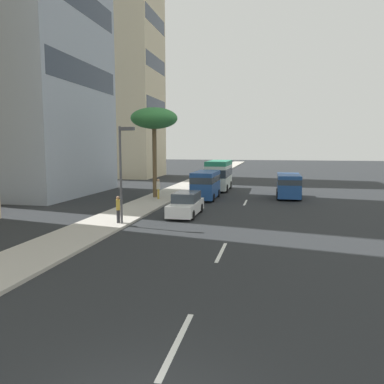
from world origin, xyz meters
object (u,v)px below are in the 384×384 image
at_px(minibus_second, 219,174).
at_px(van_third, 206,183).
at_px(van_lead, 289,184).
at_px(pedestrian_mid_block, 118,208).
at_px(palm_tree, 154,119).
at_px(pedestrian_near_lamp, 158,188).
at_px(car_fourth, 186,205).
at_px(street_lamp, 122,163).

xyz_separation_m(minibus_second, van_third, (-7.25, 0.19, -0.32)).
distance_m(van_lead, minibus_second, 8.81).
relative_size(pedestrian_mid_block, palm_tree, 0.20).
bearing_deg(minibus_second, pedestrian_near_lamp, -24.83).
bearing_deg(pedestrian_near_lamp, pedestrian_mid_block, 75.17).
distance_m(pedestrian_near_lamp, palm_tree, 6.18).
relative_size(van_lead, van_third, 0.94).
bearing_deg(car_fourth, street_lamp, -34.27).
xyz_separation_m(van_lead, pedestrian_mid_block, (-14.67, 10.67, -0.23)).
xyz_separation_m(van_lead, street_lamp, (-14.85, 10.25, 2.54)).
height_order(minibus_second, pedestrian_mid_block, minibus_second).
distance_m(van_lead, pedestrian_mid_block, 18.14).
bearing_deg(car_fourth, van_third, -179.50).
height_order(van_lead, street_lamp, street_lamp).
distance_m(pedestrian_near_lamp, street_lamp, 11.22).
height_order(pedestrian_mid_block, street_lamp, street_lamp).
relative_size(minibus_second, car_fourth, 1.32).
bearing_deg(van_third, palm_tree, -80.93).
height_order(van_lead, pedestrian_mid_block, van_lead).
relative_size(pedestrian_near_lamp, palm_tree, 0.22).
distance_m(car_fourth, pedestrian_near_lamp, 7.74).
height_order(van_lead, car_fourth, van_lead).
bearing_deg(pedestrian_mid_block, street_lamp, -134.03).
bearing_deg(van_lead, palm_tree, 103.92).
bearing_deg(street_lamp, van_lead, -34.62).
bearing_deg(car_fourth, pedestrian_mid_block, -39.21).
bearing_deg(pedestrian_near_lamp, palm_tree, -76.82).
bearing_deg(street_lamp, pedestrian_mid_block, 66.23).
bearing_deg(minibus_second, street_lamp, -8.63).
bearing_deg(pedestrian_mid_block, pedestrian_near_lamp, -16.28).
height_order(van_third, palm_tree, palm_tree).
bearing_deg(palm_tree, street_lamp, -171.35).
xyz_separation_m(car_fourth, street_lamp, (-4.24, 2.89, 3.05)).
xyz_separation_m(car_fourth, pedestrian_mid_block, (-4.06, 3.31, 0.28)).
xyz_separation_m(van_third, pedestrian_mid_block, (-12.42, 3.24, -0.40)).
height_order(minibus_second, van_third, minibus_second).
xyz_separation_m(minibus_second, palm_tree, (-7.99, 4.82, 5.44)).
height_order(pedestrian_mid_block, palm_tree, palm_tree).
relative_size(palm_tree, street_lamp, 1.39).
xyz_separation_m(van_third, street_lamp, (-12.60, 2.82, 2.37)).
distance_m(car_fourth, palm_tree, 11.02).
bearing_deg(palm_tree, car_fourth, -148.35).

